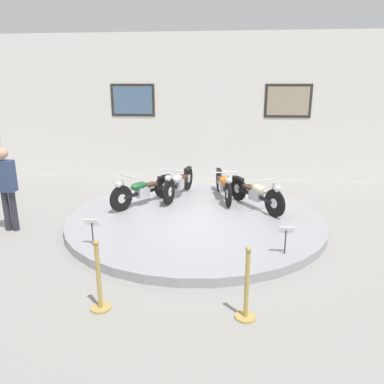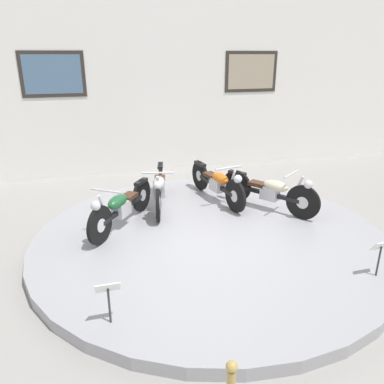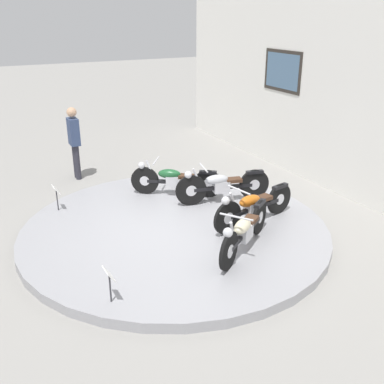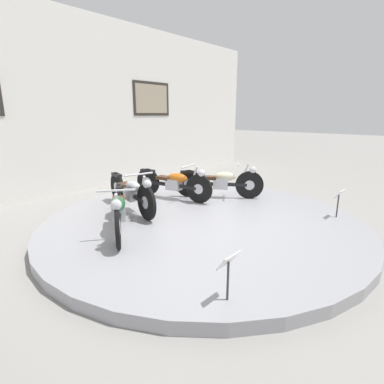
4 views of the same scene
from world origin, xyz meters
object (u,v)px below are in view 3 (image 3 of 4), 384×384
(motorcycle_cream, at_px, (244,230))
(visitor_standing, at_px, (74,139))
(info_placard_front_left, at_px, (56,193))
(info_placard_front_centre, at_px, (109,278))
(motorcycle_green, at_px, (174,179))
(motorcycle_silver, at_px, (221,185))
(motorcycle_orange, at_px, (253,205))

(motorcycle_cream, xyz_separation_m, visitor_standing, (-5.13, -1.47, 0.46))
(info_placard_front_left, relative_size, info_placard_front_centre, 1.00)
(motorcycle_green, distance_m, visitor_standing, 2.89)
(motorcycle_silver, xyz_separation_m, info_placard_front_centre, (2.26, -3.07, -0.02))
(motorcycle_silver, bearing_deg, motorcycle_green, -137.65)
(motorcycle_silver, xyz_separation_m, visitor_standing, (-3.22, -2.17, 0.45))
(motorcycle_orange, distance_m, info_placard_front_left, 3.81)
(info_placard_front_left, xyz_separation_m, visitor_standing, (-2.09, 0.90, 0.47))
(info_placard_front_left, bearing_deg, info_placard_front_centre, 0.00)
(motorcycle_green, xyz_separation_m, motorcycle_silver, (0.77, 0.70, 0.02))
(motorcycle_orange, relative_size, info_placard_front_left, 3.77)
(info_placard_front_left, relative_size, visitor_standing, 0.29)
(motorcycle_green, height_order, visitor_standing, visitor_standing)
(motorcycle_silver, distance_m, visitor_standing, 3.91)
(info_placard_front_centre, bearing_deg, motorcycle_silver, 126.44)
(visitor_standing, bearing_deg, motorcycle_cream, 15.97)
(visitor_standing, bearing_deg, info_placard_front_centre, -9.30)
(info_placard_front_centre, bearing_deg, motorcycle_green, 142.06)
(motorcycle_silver, bearing_deg, info_placard_front_centre, -53.56)
(info_placard_front_left, bearing_deg, motorcycle_cream, 37.95)
(motorcycle_orange, bearing_deg, motorcycle_silver, 179.90)
(motorcycle_orange, relative_size, motorcycle_cream, 1.18)
(motorcycle_orange, bearing_deg, info_placard_front_left, -126.45)
(visitor_standing, bearing_deg, motorcycle_orange, 26.44)
(motorcycle_cream, distance_m, visitor_standing, 5.35)
(motorcycle_green, distance_m, info_placard_front_centre, 3.85)
(motorcycle_orange, xyz_separation_m, info_placard_front_centre, (1.12, -3.07, -0.01))
(motorcycle_silver, height_order, info_placard_front_centre, motorcycle_silver)
(motorcycle_silver, relative_size, visitor_standing, 1.12)
(info_placard_front_left, xyz_separation_m, info_placard_front_centre, (3.39, 0.00, 0.00))
(info_placard_front_left, distance_m, visitor_standing, 2.33)
(motorcycle_green, xyz_separation_m, motorcycle_cream, (2.68, 0.00, 0.00))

